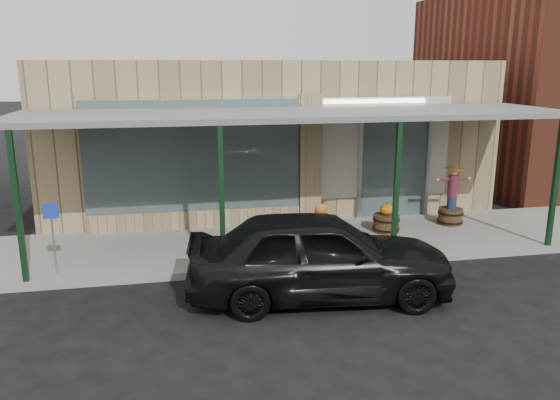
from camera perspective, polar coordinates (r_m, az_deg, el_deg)
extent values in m
plane|color=black|center=(9.50, 6.47, -11.69)|extent=(120.00, 120.00, 0.00)
cube|color=gray|center=(12.69, 1.61, -4.51)|extent=(40.00, 3.20, 0.15)
cube|color=tan|center=(16.68, -1.82, 7.08)|extent=(12.00, 6.00, 4.20)
cube|color=#4E5F5F|center=(13.38, -8.97, 4.34)|extent=(5.20, 0.06, 2.80)
cube|color=#4E5F5F|center=(14.71, 11.78, 3.50)|extent=(1.80, 0.06, 2.80)
cube|color=tan|center=(13.87, 3.13, 3.99)|extent=(0.55, 0.30, 3.40)
cube|color=tan|center=(13.77, -8.74, -1.99)|extent=(5.20, 0.30, 0.50)
cube|color=beige|center=(13.74, 0.23, 5.18)|extent=(9.00, 0.02, 2.60)
cube|color=white|center=(13.58, 0.26, 10.17)|extent=(7.50, 0.03, 0.10)
cube|color=slate|center=(12.09, 1.71, 8.99)|extent=(12.00, 3.00, 0.12)
cube|color=#113318|center=(10.98, -25.72, -0.87)|extent=(0.10, 0.10, 2.95)
cube|color=#113318|center=(10.64, -6.11, 0.03)|extent=(0.10, 0.10, 2.95)
cube|color=#113318|center=(11.50, 12.05, 0.86)|extent=(0.10, 0.10, 2.95)
cube|color=#113318|center=(13.38, 26.81, 1.47)|extent=(0.10, 0.10, 2.95)
cylinder|color=brown|center=(14.53, 17.37, -1.63)|extent=(0.62, 0.62, 0.40)
cylinder|color=navy|center=(14.44, 17.47, -0.28)|extent=(0.23, 0.23, 0.30)
cylinder|color=#9C2816|center=(14.35, 17.59, 1.38)|extent=(0.25, 0.25, 0.55)
sphere|color=#DEA855|center=(14.28, 17.71, 2.88)|extent=(0.22, 0.22, 0.22)
cone|color=#DEA855|center=(14.25, 17.74, 3.40)|extent=(0.36, 0.36, 0.14)
cylinder|color=brown|center=(13.49, 11.02, -2.39)|extent=(0.77, 0.77, 0.42)
ellipsoid|color=orange|center=(13.40, 11.09, -0.97)|extent=(0.33, 0.33, 0.27)
cylinder|color=#4C471E|center=(13.36, 11.12, -0.32)|extent=(0.04, 0.04, 0.06)
cylinder|color=gray|center=(11.32, -22.51, -4.55)|extent=(0.04, 0.04, 1.12)
cube|color=blue|center=(11.13, -22.85, -1.08)|extent=(0.29, 0.03, 0.29)
imported|color=black|center=(9.78, 4.13, -5.77)|extent=(4.87, 2.35, 1.60)
ellipsoid|color=#C47322|center=(10.48, 4.32, -2.71)|extent=(0.34, 0.28, 0.43)
sphere|color=#C47322|center=(10.43, 4.29, -1.06)|extent=(0.24, 0.24, 0.24)
cylinder|color=#1B7C35|center=(10.43, 4.34, -1.80)|extent=(0.17, 0.17, 0.02)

